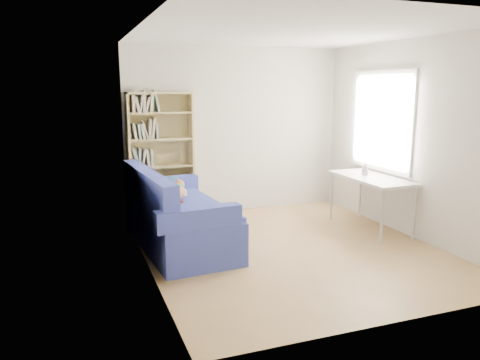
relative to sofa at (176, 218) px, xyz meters
name	(u,v)px	position (x,y,z in m)	size (l,w,h in m)	color
ground	(290,248)	(1.30, -0.59, -0.37)	(4.00, 4.00, 0.00)	#A17948
room_shell	(299,116)	(1.40, -0.55, 1.27)	(3.54, 4.04, 2.62)	silver
sofa	(176,218)	(0.00, 0.00, 0.00)	(1.11, 2.08, 0.99)	navy
bookshelf	(161,162)	(0.07, 1.25, 0.51)	(0.95, 0.30, 1.91)	tan
desk	(371,182)	(2.73, -0.22, 0.31)	(0.61, 1.32, 0.75)	white
pen_cup	(365,171)	(2.73, -0.07, 0.44)	(0.09, 0.09, 0.16)	white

